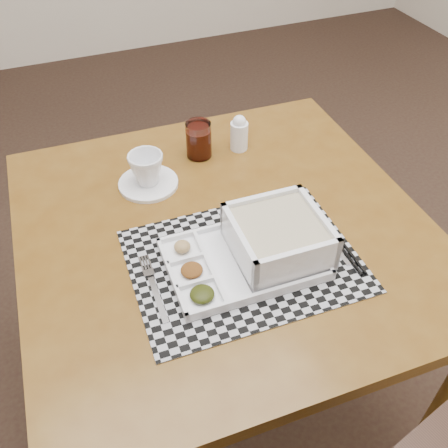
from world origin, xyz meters
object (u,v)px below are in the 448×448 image
(serving_tray, at_px, (269,244))
(juice_glass, at_px, (199,141))
(dining_table, at_px, (225,247))
(cup, at_px, (147,169))
(creamer_bottle, at_px, (239,133))

(serving_tray, distance_m, juice_glass, 0.41)
(dining_table, xyz_separation_m, serving_tray, (0.05, -0.13, 0.11))
(cup, distance_m, creamer_bottle, 0.28)
(creamer_bottle, bearing_deg, dining_table, -118.84)
(dining_table, xyz_separation_m, cup, (-0.12, 0.21, 0.12))
(cup, height_order, creamer_bottle, creamer_bottle)
(serving_tray, bearing_deg, cup, 117.08)
(cup, xyz_separation_m, creamer_bottle, (0.27, 0.07, -0.00))
(serving_tray, relative_size, cup, 3.86)
(juice_glass, height_order, creamer_bottle, creamer_bottle)
(dining_table, height_order, cup, cup)
(creamer_bottle, bearing_deg, juice_glass, 175.39)
(serving_tray, xyz_separation_m, creamer_bottle, (0.10, 0.40, 0.01))
(serving_tray, xyz_separation_m, cup, (-0.17, 0.34, 0.01))
(dining_table, relative_size, serving_tray, 2.82)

